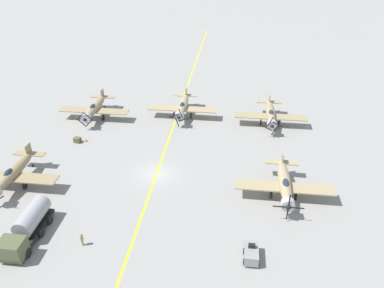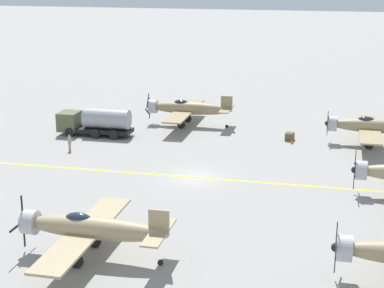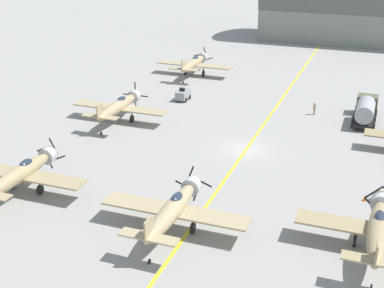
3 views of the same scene
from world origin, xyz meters
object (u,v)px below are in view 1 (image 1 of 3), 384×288
object	(u,v)px
airplane_mid_left	(285,184)
fuel_tanker	(27,228)
tow_tractor	(251,253)
ground_crew_walking	(82,239)
traffic_cone	(86,140)
airplane_near_right	(94,108)
supply_crate_by_tanker	(77,140)
airplane_near_center	(183,106)
airplane_mid_right	(12,173)
airplane_near_left	(271,114)

from	to	relation	value
airplane_mid_left	fuel_tanker	distance (m)	29.96
tow_tractor	ground_crew_walking	distance (m)	17.74
ground_crew_walking	traffic_cone	world-z (taller)	ground_crew_walking
airplane_near_right	ground_crew_walking	bearing A→B (deg)	107.19
tow_tractor	traffic_cone	bearing A→B (deg)	-39.65
airplane_mid_left	supply_crate_by_tanker	world-z (taller)	airplane_mid_left
airplane_near_center	fuel_tanker	distance (m)	33.79
airplane_near_right	airplane_near_center	bearing A→B (deg)	-170.10
ground_crew_walking	airplane_mid_right	bearing A→B (deg)	-35.61
airplane_mid_right	ground_crew_walking	distance (m)	15.43
supply_crate_by_tanker	airplane_mid_left	bearing A→B (deg)	162.12
airplane_mid_left	airplane_mid_right	world-z (taller)	airplane_mid_left
airplane_mid_left	traffic_cone	size ratio (longest dim) A/B	21.82
airplane_mid_right	airplane_near_right	bearing A→B (deg)	-84.88
airplane_near_center	airplane_mid_left	bearing A→B (deg)	137.34
airplane_near_left	supply_crate_by_tanker	bearing A→B (deg)	20.35
airplane_mid_right	supply_crate_by_tanker	world-z (taller)	airplane_mid_right
fuel_tanker	supply_crate_by_tanker	xyz separation A→B (m)	(2.73, -20.57, -1.10)
airplane_near_right	fuel_tanker	distance (m)	29.03
tow_tractor	airplane_near_left	bearing A→B (deg)	-96.73
airplane_near_center	airplane_mid_right	xyz separation A→B (m)	(18.75, 22.77, 0.00)
fuel_tanker	ground_crew_walking	xyz separation A→B (m)	(-6.13, 0.29, -0.62)
traffic_cone	airplane_near_right	bearing A→B (deg)	-80.93
airplane_mid_left	tow_tractor	world-z (taller)	airplane_mid_left
airplane_mid_left	supply_crate_by_tanker	xyz separation A→B (m)	(30.73, -9.91, -1.61)
airplane_near_right	airplane_near_center	xyz separation A→B (m)	(-15.08, -2.54, 0.00)
airplane_mid_right	traffic_cone	xyz separation A→B (m)	(-4.94, -12.25, -1.74)
airplane_near_right	supply_crate_by_tanker	distance (m)	8.49
airplane_near_center	ground_crew_walking	world-z (taller)	airplane_near_center
airplane_near_right	airplane_near_left	xyz separation A→B (m)	(-30.15, -1.31, 0.00)
traffic_cone	airplane_mid_left	bearing A→B (deg)	160.77
airplane_mid_left	airplane_near_right	distance (m)	35.72
ground_crew_walking	supply_crate_by_tanker	size ratio (longest dim) A/B	1.67
airplane_near_right	supply_crate_by_tanker	xyz separation A→B (m)	(0.02, 8.34, -1.61)
airplane_near_right	tow_tractor	bearing A→B (deg)	132.89
airplane_near_left	ground_crew_walking	bearing A→B (deg)	57.68
airplane_near_right	ground_crew_walking	size ratio (longest dim) A/B	7.36
airplane_mid_right	fuel_tanker	distance (m)	10.78
airplane_near_center	airplane_mid_right	size ratio (longest dim) A/B	1.00
airplane_near_center	supply_crate_by_tanker	size ratio (longest dim) A/B	12.32
airplane_near_right	fuel_tanker	xyz separation A→B (m)	(-2.71, 28.90, -0.50)
fuel_tanker	tow_tractor	size ratio (longest dim) A/B	3.08
fuel_tanker	traffic_cone	world-z (taller)	fuel_tanker
airplane_near_center	traffic_cone	world-z (taller)	airplane_near_center
airplane_mid_left	airplane_near_left	distance (m)	19.57
airplane_near_right	airplane_near_left	size ratio (longest dim) A/B	1.00
airplane_near_left	fuel_tanker	distance (m)	40.82
ground_crew_walking	supply_crate_by_tanker	distance (m)	22.67
airplane_near_left	traffic_cone	xyz separation A→B (m)	(28.88, 9.29, -1.74)
airplane_near_left	supply_crate_by_tanker	size ratio (longest dim) A/B	12.32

